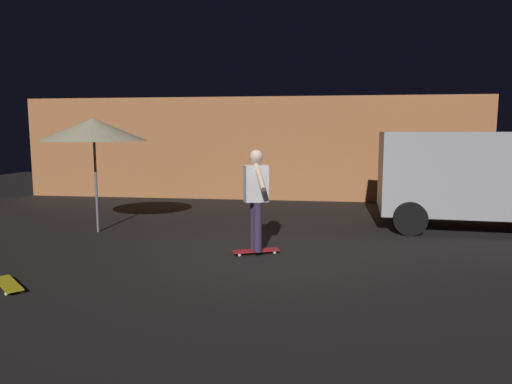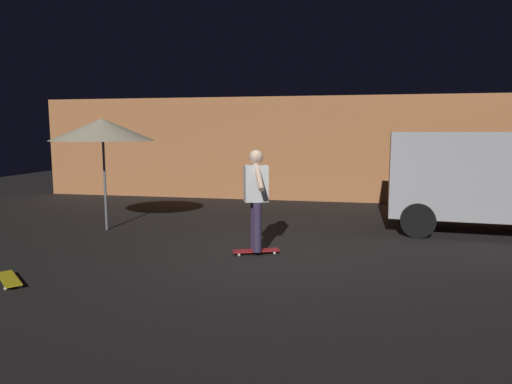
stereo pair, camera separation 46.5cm
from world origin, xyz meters
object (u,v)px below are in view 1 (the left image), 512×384
(skateboard_ridden, at_px, (256,251))
(skater, at_px, (256,193))
(patio_umbrella, at_px, (94,130))
(parked_van, at_px, (495,174))
(skateboard_spare, at_px, (8,284))

(skateboard_ridden, distance_m, skater, 0.98)
(patio_umbrella, bearing_deg, parked_van, 9.88)
(parked_van, distance_m, skater, 5.37)
(parked_van, bearing_deg, patio_umbrella, -170.12)
(patio_umbrella, relative_size, skater, 1.38)
(parked_van, distance_m, skateboard_ridden, 5.49)
(parked_van, xyz_separation_m, patio_umbrella, (-8.09, -1.41, 0.91))
(skateboard_spare, height_order, skater, skater)
(parked_van, relative_size, skateboard_spare, 6.61)
(patio_umbrella, bearing_deg, skateboard_ridden, -20.32)
(parked_van, xyz_separation_m, skateboard_ridden, (-4.66, -2.68, -1.11))
(patio_umbrella, height_order, skateboard_spare, patio_umbrella)
(parked_van, bearing_deg, skateboard_spare, -148.01)
(parked_van, relative_size, patio_umbrella, 2.06)
(skateboard_spare, bearing_deg, patio_umbrella, 97.39)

